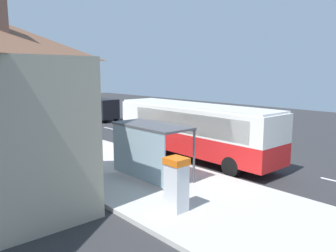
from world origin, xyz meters
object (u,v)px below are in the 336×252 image
sedan_near (27,100)px  traffic_light_far_side (3,86)px  recycling_bin_green (149,151)px  traffic_light_near_side (70,85)px  bus (193,128)px  recycling_bin_orange (157,153)px  ticket_machine (176,184)px  recycling_bin_red (141,149)px  recycling_bin_blue (134,147)px  white_van (98,108)px  bus_shelter (146,138)px

sedan_near → traffic_light_far_side: traffic_light_far_side is taller
recycling_bin_green → traffic_light_near_side: (9.70, 29.72, 2.57)m
bus → recycling_bin_green: bus is taller
recycling_bin_orange → recycling_bin_green: size_ratio=1.00×
bus → ticket_machine: bearing=-140.2°
sedan_near → traffic_light_near_side: size_ratio=0.91×
ticket_machine → traffic_light_far_side: 37.09m
recycling_bin_green → recycling_bin_red: same height
recycling_bin_green → traffic_light_far_side: bearing=87.9°
recycling_bin_orange → traffic_light_near_side: bearing=72.3°
bus → traffic_light_near_side: size_ratio=2.28×
bus → sedan_near: bus is taller
recycling_bin_orange → bus: bearing=-7.4°
recycling_bin_orange → recycling_bin_red: (0.00, 1.40, 0.00)m
recycling_bin_blue → bus: bearing=-44.2°
recycling_bin_orange → traffic_light_near_side: traffic_light_near_side is taller
white_van → traffic_light_near_side: (3.30, 13.07, 1.88)m
white_van → traffic_light_near_side: size_ratio=1.08×
recycling_bin_green → recycling_bin_red: (0.00, 0.70, 0.00)m
ticket_machine → bus_shelter: size_ratio=0.48×
white_van → traffic_light_far_side: size_ratio=1.07×
ticket_machine → recycling_bin_red: bearing=61.7°
bus → white_van: size_ratio=2.11×
ticket_machine → recycling_bin_orange: size_ratio=2.04×
sedan_near → recycling_bin_red: sedan_near is taller
bus → recycling_bin_orange: 2.78m
recycling_bin_green → bus_shelter: bearing=-130.3°
bus → recycling_bin_green: size_ratio=11.62×
white_van → recycling_bin_blue: size_ratio=5.51×
ticket_machine → traffic_light_near_side: 38.39m
recycling_bin_blue → bus_shelter: (-2.21, -4.01, 1.44)m
white_van → recycling_bin_red: white_van is taller
bus → recycling_bin_red: bearing=145.3°
recycling_bin_blue → bus_shelter: 4.80m
recycling_bin_green → traffic_light_far_side: (1.10, 30.52, 2.61)m
recycling_bin_green → white_van: bearing=69.0°
ticket_machine → recycling_bin_green: 7.23m
bus → recycling_bin_orange: size_ratio=11.62×
traffic_light_far_side → bus_shelter: bearing=-95.7°
white_van → ticket_machine: size_ratio=2.70×
ticket_machine → recycling_bin_blue: ticket_machine is taller
bus → traffic_light_near_side: (7.21, 30.75, 1.38)m
white_van → ticket_machine: white_van is taller
recycling_bin_green → traffic_light_far_side: 30.65m
sedan_near → ticket_machine: (-10.21, -44.38, 0.38)m
ticket_machine → recycling_bin_red: (3.70, 6.89, -0.52)m
sedan_near → ticket_machine: size_ratio=2.28×
sedan_near → recycling_bin_green: bearing=-99.7°
sedan_near → recycling_bin_orange: (-6.50, -38.89, -0.14)m
sedan_near → white_van: bearing=-90.3°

